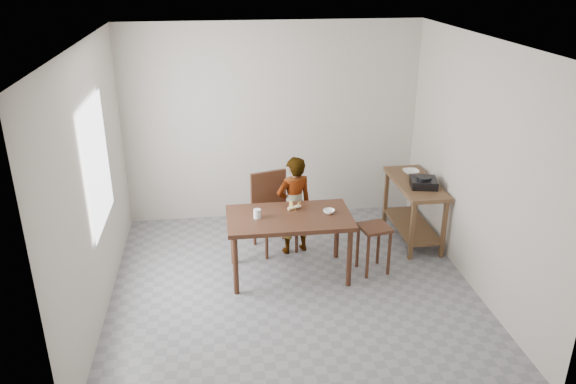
{
  "coord_description": "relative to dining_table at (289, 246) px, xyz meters",
  "views": [
    {
      "loc": [
        -0.77,
        -5.35,
        3.42
      ],
      "look_at": [
        0.0,
        0.4,
        1.0
      ],
      "focal_mm": 35.0,
      "sensor_mm": 36.0,
      "label": 1
    }
  ],
  "objects": [
    {
      "name": "child",
      "position": [
        0.14,
        0.55,
        0.25
      ],
      "size": [
        0.53,
        0.42,
        1.26
      ],
      "primitive_type": "imported",
      "rotation": [
        0.0,
        0.0,
        3.44
      ],
      "color": "silver",
      "rests_on": "floor"
    },
    {
      "name": "gas_burner",
      "position": [
        1.75,
        0.52,
        0.48
      ],
      "size": [
        0.37,
        0.37,
        0.1
      ],
      "primitive_type": "cube",
      "rotation": [
        0.0,
        0.0,
        -0.21
      ],
      "color": "black",
      "rests_on": "prep_counter"
    },
    {
      "name": "ceiling",
      "position": [
        0.0,
        -0.3,
        2.35
      ],
      "size": [
        4.0,
        4.0,
        0.04
      ],
      "primitive_type": "cube",
      "color": "white",
      "rests_on": "wall_back"
    },
    {
      "name": "wall_right",
      "position": [
        2.02,
        -0.3,
        0.98
      ],
      "size": [
        0.04,
        4.0,
        2.7
      ],
      "primitive_type": "cube",
      "color": "beige",
      "rests_on": "ground"
    },
    {
      "name": "glass_tumbler",
      "position": [
        -0.36,
        -0.0,
        0.43
      ],
      "size": [
        0.1,
        0.1,
        0.1
      ],
      "primitive_type": "cylinder",
      "rotation": [
        0.0,
        0.0,
        0.31
      ],
      "color": "white",
      "rests_on": "dining_table"
    },
    {
      "name": "small_bowl",
      "position": [
        0.46,
        0.01,
        0.4
      ],
      "size": [
        0.14,
        0.14,
        0.04
      ],
      "primitive_type": "imported",
      "rotation": [
        0.0,
        0.0,
        -0.07
      ],
      "color": "white",
      "rests_on": "dining_table"
    },
    {
      "name": "floor",
      "position": [
        0.0,
        -0.3,
        -0.4
      ],
      "size": [
        4.0,
        4.0,
        0.04
      ],
      "primitive_type": "cube",
      "color": "slate",
      "rests_on": "ground"
    },
    {
      "name": "wall_front",
      "position": [
        0.0,
        -2.32,
        0.98
      ],
      "size": [
        4.0,
        0.04,
        2.7
      ],
      "primitive_type": "cube",
      "color": "beige",
      "rests_on": "ground"
    },
    {
      "name": "dining_table",
      "position": [
        0.0,
        0.0,
        0.0
      ],
      "size": [
        1.4,
        0.8,
        0.75
      ],
      "primitive_type": null,
      "color": "#402215",
      "rests_on": "floor"
    },
    {
      "name": "serving_bowl",
      "position": [
        1.75,
        0.97,
        0.45
      ],
      "size": [
        0.21,
        0.21,
        0.05
      ],
      "primitive_type": "imported",
      "rotation": [
        0.0,
        0.0,
        0.01
      ],
      "color": "white",
      "rests_on": "prep_counter"
    },
    {
      "name": "banana",
      "position": [
        0.08,
        0.17,
        0.41
      ],
      "size": [
        0.2,
        0.17,
        0.06
      ],
      "primitive_type": null,
      "rotation": [
        0.0,
        0.0,
        0.27
      ],
      "color": "gold",
      "rests_on": "dining_table"
    },
    {
      "name": "wall_left",
      "position": [
        -2.02,
        -0.3,
        0.98
      ],
      "size": [
        0.04,
        4.0,
        2.7
      ],
      "primitive_type": "cube",
      "color": "beige",
      "rests_on": "ground"
    },
    {
      "name": "prep_counter",
      "position": [
        1.72,
        0.7,
        0.03
      ],
      "size": [
        0.5,
        1.2,
        0.8
      ],
      "primitive_type": null,
      "color": "brown",
      "rests_on": "floor"
    },
    {
      "name": "dining_chair",
      "position": [
        -0.09,
        0.65,
        0.11
      ],
      "size": [
        0.59,
        0.59,
        0.97
      ],
      "primitive_type": null,
      "rotation": [
        0.0,
        0.0,
        0.29
      ],
      "color": "#402215",
      "rests_on": "floor"
    },
    {
      "name": "window_pane",
      "position": [
        -1.97,
        -0.1,
        1.12
      ],
      "size": [
        0.02,
        1.1,
        1.3
      ],
      "primitive_type": "cube",
      "color": "white",
      "rests_on": "wall_left"
    },
    {
      "name": "stool",
      "position": [
        0.99,
        -0.05,
        -0.08
      ],
      "size": [
        0.39,
        0.39,
        0.58
      ],
      "primitive_type": null,
      "rotation": [
        0.0,
        0.0,
        0.19
      ],
      "color": "#402215",
      "rests_on": "floor"
    },
    {
      "name": "wall_back",
      "position": [
        0.0,
        1.72,
        0.98
      ],
      "size": [
        4.0,
        0.04,
        2.7
      ],
      "primitive_type": "cube",
      "color": "beige",
      "rests_on": "ground"
    }
  ]
}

